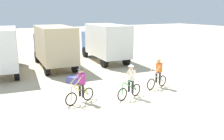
{
  "coord_description": "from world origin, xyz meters",
  "views": [
    {
      "loc": [
        -6.45,
        -8.71,
        4.46
      ],
      "look_at": [
        -0.06,
        3.21,
        1.1
      ],
      "focal_mm": 37.9,
      "sensor_mm": 36.0,
      "label": 1
    }
  ],
  "objects_px": {
    "box_truck_tan_camper": "(54,45)",
    "supply_crate": "(74,80)",
    "cyclist_cowboy_hat": "(130,83)",
    "box_truck_white_box": "(105,41)",
    "cyclist_orange_shirt": "(81,87)",
    "cyclist_near_camera": "(158,74)"
  },
  "relations": [
    {
      "from": "cyclist_cowboy_hat",
      "to": "box_truck_white_box",
      "type": "bearing_deg",
      "value": 71.36
    },
    {
      "from": "cyclist_cowboy_hat",
      "to": "supply_crate",
      "type": "xyz_separation_m",
      "value": [
        -1.69,
        4.0,
        -0.63
      ]
    },
    {
      "from": "box_truck_tan_camper",
      "to": "cyclist_near_camera",
      "type": "height_order",
      "value": "box_truck_tan_camper"
    },
    {
      "from": "box_truck_tan_camper",
      "to": "box_truck_white_box",
      "type": "xyz_separation_m",
      "value": [
        4.73,
        0.28,
        0.0
      ]
    },
    {
      "from": "box_truck_white_box",
      "to": "supply_crate",
      "type": "height_order",
      "value": "box_truck_white_box"
    },
    {
      "from": "cyclist_cowboy_hat",
      "to": "cyclist_near_camera",
      "type": "height_order",
      "value": "same"
    },
    {
      "from": "box_truck_white_box",
      "to": "cyclist_near_camera",
      "type": "bearing_deg",
      "value": -94.9
    },
    {
      "from": "cyclist_cowboy_hat",
      "to": "cyclist_near_camera",
      "type": "distance_m",
      "value": 2.47
    },
    {
      "from": "box_truck_tan_camper",
      "to": "supply_crate",
      "type": "xyz_separation_m",
      "value": [
        -0.06,
        -4.91,
        -1.66
      ]
    },
    {
      "from": "box_truck_white_box",
      "to": "cyclist_cowboy_hat",
      "type": "height_order",
      "value": "box_truck_white_box"
    },
    {
      "from": "cyclist_orange_shirt",
      "to": "supply_crate",
      "type": "height_order",
      "value": "cyclist_orange_shirt"
    },
    {
      "from": "cyclist_cowboy_hat",
      "to": "supply_crate",
      "type": "bearing_deg",
      "value": 112.91
    },
    {
      "from": "box_truck_tan_camper",
      "to": "supply_crate",
      "type": "distance_m",
      "value": 5.18
    },
    {
      "from": "cyclist_cowboy_hat",
      "to": "supply_crate",
      "type": "distance_m",
      "value": 4.39
    },
    {
      "from": "cyclist_near_camera",
      "to": "cyclist_orange_shirt",
      "type": "bearing_deg",
      "value": -179.0
    },
    {
      "from": "box_truck_tan_camper",
      "to": "cyclist_cowboy_hat",
      "type": "relative_size",
      "value": 3.77
    },
    {
      "from": "cyclist_cowboy_hat",
      "to": "cyclist_near_camera",
      "type": "xyz_separation_m",
      "value": [
        2.37,
        0.69,
        0.0
      ]
    },
    {
      "from": "cyclist_orange_shirt",
      "to": "cyclist_near_camera",
      "type": "bearing_deg",
      "value": 1.0
    },
    {
      "from": "cyclist_near_camera",
      "to": "cyclist_cowboy_hat",
      "type": "bearing_deg",
      "value": -163.77
    },
    {
      "from": "cyclist_orange_shirt",
      "to": "cyclist_cowboy_hat",
      "type": "distance_m",
      "value": 2.6
    },
    {
      "from": "box_truck_tan_camper",
      "to": "cyclist_cowboy_hat",
      "type": "height_order",
      "value": "box_truck_tan_camper"
    },
    {
      "from": "box_truck_white_box",
      "to": "supply_crate",
      "type": "relative_size",
      "value": 8.34
    }
  ]
}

